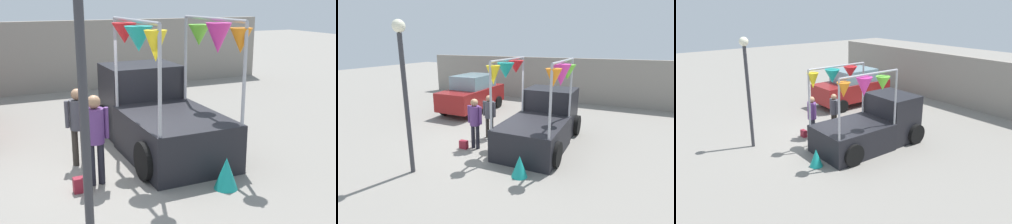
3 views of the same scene
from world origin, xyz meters
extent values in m
plane|color=gray|center=(0.00, 0.00, 0.00)|extent=(60.00, 60.00, 0.00)
cube|color=black|center=(1.32, -0.03, 0.50)|extent=(1.90, 2.60, 1.00)
cube|color=black|center=(1.32, 1.97, 0.90)|extent=(1.80, 1.40, 1.80)
cube|color=#8CB2C6|center=(1.32, 1.97, 1.35)|extent=(1.76, 1.37, 0.60)
cylinder|color=black|center=(0.37, 2.32, 0.38)|extent=(0.22, 0.76, 0.76)
cylinder|color=black|center=(2.27, 2.32, 0.38)|extent=(0.22, 0.76, 0.76)
cylinder|color=black|center=(0.37, -0.73, 0.38)|extent=(0.22, 0.76, 0.76)
cylinder|color=black|center=(2.27, -0.73, 0.38)|extent=(0.22, 0.76, 0.76)
cylinder|color=#A5A5AD|center=(0.45, 1.19, 1.99)|extent=(0.07, 0.07, 1.97)
cylinder|color=#A5A5AD|center=(2.19, 1.19, 1.99)|extent=(0.07, 0.07, 1.97)
cylinder|color=#A5A5AD|center=(0.45, -1.25, 1.99)|extent=(0.07, 0.07, 1.97)
cylinder|color=#A5A5AD|center=(2.19, -1.25, 1.99)|extent=(0.07, 0.07, 1.97)
cylinder|color=#A5A5AD|center=(0.45, -0.03, 2.97)|extent=(0.07, 2.44, 0.07)
cylinder|color=#A5A5AD|center=(2.19, -0.03, 2.97)|extent=(0.07, 2.44, 0.07)
cone|color=yellow|center=(0.45, -1.08, 2.59)|extent=(0.56, 0.56, 0.54)
cone|color=orange|center=(2.19, -1.08, 2.62)|extent=(0.56, 0.56, 0.47)
cone|color=teal|center=(0.45, -0.27, 2.65)|extent=(0.66, 0.66, 0.47)
cone|color=#D83399|center=(2.19, -0.27, 2.60)|extent=(0.70, 0.70, 0.62)
cone|color=red|center=(0.45, 0.55, 2.70)|extent=(0.54, 0.54, 0.41)
cone|color=#66CC33|center=(2.19, 0.55, 2.60)|extent=(0.67, 0.67, 0.46)
cylinder|color=black|center=(-0.63, -0.56, 0.41)|extent=(0.13, 0.13, 0.82)
cylinder|color=black|center=(-0.45, -0.56, 0.41)|extent=(0.13, 0.13, 0.82)
cylinder|color=#593372|center=(-0.54, -0.56, 1.15)|extent=(0.34, 0.34, 0.65)
sphere|color=#997051|center=(-0.54, -0.56, 1.59)|extent=(0.25, 0.25, 0.25)
cylinder|color=#593372|center=(-0.76, -0.56, 1.18)|extent=(0.09, 0.09, 0.58)
cylinder|color=#593372|center=(-0.32, -0.56, 1.18)|extent=(0.09, 0.09, 0.58)
cylinder|color=#2D2823|center=(-0.69, 0.54, 0.39)|extent=(0.13, 0.13, 0.78)
cylinder|color=#2D2823|center=(-0.51, 0.54, 0.39)|extent=(0.13, 0.13, 0.78)
cylinder|color=#3F3F47|center=(-0.60, 0.54, 1.09)|extent=(0.34, 0.34, 0.62)
sphere|color=#997051|center=(-0.60, 0.54, 1.51)|extent=(0.23, 0.23, 0.23)
cylinder|color=#3F3F47|center=(-0.82, 0.54, 1.12)|extent=(0.09, 0.09, 0.56)
cylinder|color=#3F3F47|center=(-0.38, 0.54, 1.12)|extent=(0.09, 0.09, 0.56)
cube|color=maroon|center=(-0.89, -0.76, 0.14)|extent=(0.28, 0.16, 0.28)
cylinder|color=#333338|center=(-1.23, -2.75, 1.86)|extent=(0.12, 0.12, 3.72)
cube|color=gray|center=(0.00, 8.02, 1.30)|extent=(18.00, 0.36, 2.60)
cone|color=teal|center=(1.56, -1.73, 0.30)|extent=(0.62, 0.62, 0.60)
camera|label=1|loc=(-2.38, -7.75, 3.38)|focal=45.00mm
camera|label=2|loc=(3.96, -7.62, 3.50)|focal=28.00mm
camera|label=3|loc=(9.83, -6.87, 5.06)|focal=35.00mm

